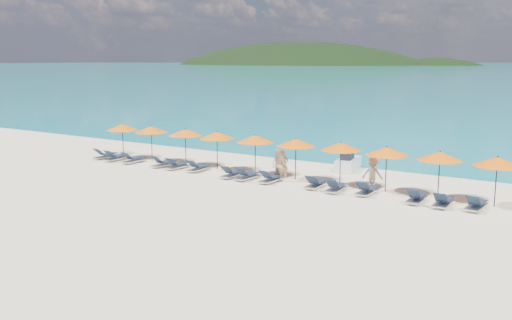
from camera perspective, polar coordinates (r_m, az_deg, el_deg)
The scene contains 32 objects.
ground at distance 27.73m, azimuth -3.41°, elevation -3.35°, with size 1400.00×1400.00×0.00m, color beige.
headland_main at distance 646.00m, azimuth 3.92°, elevation 6.11°, with size 374.00×242.00×126.50m.
headland_small at distance 606.29m, azimuth 17.39°, elevation 5.70°, with size 162.00×126.00×85.50m.
jetski at distance 33.95m, azimuth 9.19°, elevation -0.28°, with size 1.51×2.88×0.97m.
beachgoer_a at distance 30.97m, azimuth 2.76°, elevation -0.47°, with size 0.56×0.37×1.53m, color tan.
beachgoer_b at distance 30.20m, azimuth 2.27°, elevation -0.54°, with size 0.85×0.49×1.74m, color tan.
beachgoer_c at distance 28.73m, azimuth 11.58°, elevation -1.39°, with size 1.06×0.49×1.64m, color tan.
umbrella_0 at distance 38.39m, azimuth -13.22°, elevation 3.21°, with size 2.10×2.10×2.28m.
umbrella_1 at distance 36.79m, azimuth -10.43°, elevation 3.02°, with size 2.10×2.10×2.28m.
umbrella_2 at distance 34.99m, azimuth -7.08°, elevation 2.76°, with size 2.10×2.10×2.28m.
umbrella_3 at distance 33.45m, azimuth -3.92°, elevation 2.47°, with size 2.10×2.10×2.28m.
umbrella_4 at distance 31.92m, azimuth -0.08°, elevation 2.13°, with size 2.10×2.10×2.28m.
umbrella_5 at distance 30.55m, azimuth 4.01°, elevation 1.75°, with size 2.10×2.10×2.28m.
umbrella_6 at distance 29.42m, azimuth 8.47°, elevation 1.34°, with size 2.10×2.10×2.28m.
umbrella_7 at distance 28.35m, azimuth 12.94°, elevation 0.86°, with size 2.10×2.10×2.28m.
umbrella_8 at distance 27.54m, azimuth 17.92°, elevation 0.36°, with size 2.10×2.10×2.28m.
umbrella_9 at distance 26.96m, azimuth 22.99°, elevation -0.15°, with size 2.10×2.10×2.28m.
lounger_0 at distance 38.46m, azimuth -14.83°, elevation 0.47°, with size 0.69×1.72×0.66m.
lounger_1 at distance 37.53m, azimuth -13.85°, elevation 0.28°, with size 0.73×1.74×0.66m.
lounger_2 at distance 36.44m, azimuth -12.15°, elevation 0.06°, with size 0.65×1.71×0.66m.
lounger_3 at distance 34.78m, azimuth -9.22°, elevation -0.31°, with size 0.79×1.75×0.66m.
lounger_4 at distance 34.02m, azimuth -7.87°, elevation -0.51°, with size 0.63×1.70×0.66m.
lounger_5 at distance 33.16m, azimuth -5.80°, elevation -0.74°, with size 0.64×1.71×0.66m.
lounger_6 at distance 31.32m, azimuth -2.39°, elevation -1.34°, with size 0.67×1.72×0.66m.
lounger_7 at distance 30.72m, azimuth -0.86°, elevation -1.55°, with size 0.67×1.72×0.66m.
lounger_8 at distance 30.01m, azimuth 1.51°, elevation -1.84°, with size 0.69×1.73×0.66m.
lounger_9 at distance 28.92m, azimuth 6.00°, elevation -2.34°, with size 0.75×1.74×0.66m.
lounger_10 at distance 28.22m, azimuth 7.98°, elevation -2.70°, with size 0.78×1.75×0.66m.
lounger_11 at distance 27.87m, azimuth 11.01°, elevation -2.96°, with size 0.66×1.71×0.66m.
lounger_12 at distance 26.87m, azimuth 15.76°, elevation -3.64°, with size 0.70×1.73×0.66m.
lounger_13 at distance 26.50m, azimuth 18.19°, elevation -3.95°, with size 0.70×1.73×0.66m.
lounger_14 at distance 26.42m, azimuth 21.15°, elevation -4.17°, with size 0.69×1.73×0.66m.
Camera 1 is at (16.15, -21.60, 6.43)m, focal length 40.00 mm.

